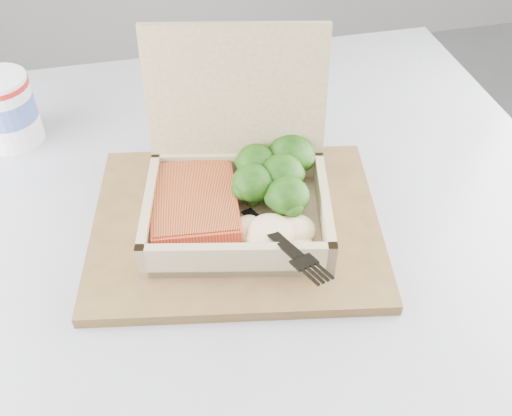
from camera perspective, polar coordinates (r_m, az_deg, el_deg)
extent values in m
cylinder|color=black|center=(0.99, -1.10, -18.21)|extent=(0.09, 0.09, 0.73)
cube|color=#9B9FA5|center=(0.68, -1.52, -3.24)|extent=(0.88, 0.88, 0.03)
cube|color=brown|center=(0.67, -2.00, -1.60)|extent=(0.38, 0.32, 0.01)
cube|color=tan|center=(0.66, -1.85, -1.29)|extent=(0.24, 0.20, 0.01)
cube|color=tan|center=(0.66, -10.50, -0.32)|extent=(0.04, 0.16, 0.04)
cube|color=tan|center=(0.65, 6.79, -0.14)|extent=(0.04, 0.16, 0.04)
cube|color=tan|center=(0.59, -1.94, -5.26)|extent=(0.20, 0.05, 0.04)
cube|color=tan|center=(0.70, -1.83, 4.02)|extent=(0.20, 0.05, 0.04)
cube|color=tan|center=(0.66, -2.01, 11.38)|extent=(0.21, 0.08, 0.16)
cube|color=#E0472B|center=(0.65, -6.16, 0.36)|extent=(0.11, 0.14, 0.03)
ellipsoid|color=beige|center=(0.62, 1.46, -2.54)|extent=(0.09, 0.08, 0.03)
cube|color=black|center=(0.64, -1.10, 0.84)|extent=(0.04, 0.11, 0.03)
cube|color=black|center=(0.59, 2.77, -4.08)|extent=(0.03, 0.05, 0.01)
cylinder|color=silver|center=(0.85, -23.66, 8.97)|extent=(0.08, 0.08, 0.10)
cylinder|color=#475CA6|center=(0.84, -23.76, 9.24)|extent=(0.08, 0.08, 0.03)
cube|color=white|center=(0.82, -5.54, 7.25)|extent=(0.09, 0.14, 0.00)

